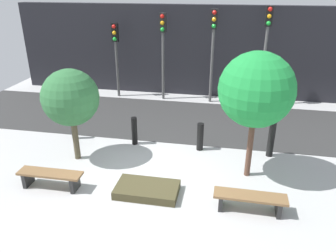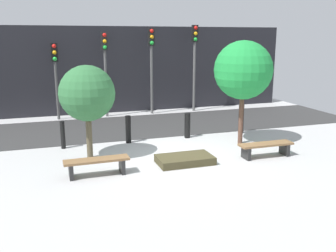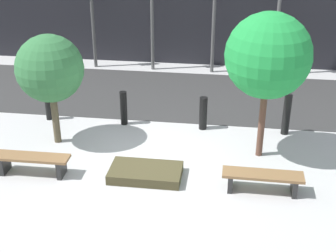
{
  "view_description": "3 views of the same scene",
  "coord_description": "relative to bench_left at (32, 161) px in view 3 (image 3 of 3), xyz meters",
  "views": [
    {
      "loc": [
        1.8,
        -7.08,
        4.92
      ],
      "look_at": [
        0.39,
        0.34,
        1.55
      ],
      "focal_mm": 35.0,
      "sensor_mm": 36.0,
      "label": 1
    },
    {
      "loc": [
        -3.59,
        -9.89,
        3.49
      ],
      "look_at": [
        -0.52,
        -0.47,
        1.13
      ],
      "focal_mm": 40.0,
      "sensor_mm": 36.0,
      "label": 2
    },
    {
      "loc": [
        1.69,
        -9.05,
        5.5
      ],
      "look_at": [
        0.45,
        -0.11,
        1.12
      ],
      "focal_mm": 50.0,
      "sensor_mm": 36.0,
      "label": 3
    }
  ],
  "objects": [
    {
      "name": "bench_right",
      "position": [
        5.0,
        0.0,
        -0.02
      ],
      "size": [
        1.67,
        0.45,
        0.42
      ],
      "rotation": [
        0.0,
        0.0,
        -0.01
      ],
      "color": "black",
      "rests_on": "ground"
    },
    {
      "name": "traffic_light_west",
      "position": [
        -0.67,
        7.39,
        1.95
      ],
      "size": [
        0.28,
        0.27,
        3.26
      ],
      "color": "#484848",
      "rests_on": "ground"
    },
    {
      "name": "tree_behind_right_bench",
      "position": [
        5.0,
        1.55,
        2.13
      ],
      "size": [
        1.9,
        1.9,
        3.41
      ],
      "color": "brown",
      "rests_on": "ground"
    },
    {
      "name": "planter_bed",
      "position": [
        2.5,
        0.2,
        -0.21
      ],
      "size": [
        1.57,
        0.9,
        0.22
      ],
      "primitive_type": "cube",
      "color": "#403A23",
      "rests_on": "ground"
    },
    {
      "name": "bollard_right",
      "position": [
        5.7,
        2.79,
        0.23
      ],
      "size": [
        0.2,
        0.2,
        1.09
      ],
      "primitive_type": "cylinder",
      "color": "black",
      "rests_on": "ground"
    },
    {
      "name": "building_facade",
      "position": [
        2.5,
        8.43,
        1.67
      ],
      "size": [
        16.2,
        0.5,
        3.99
      ],
      "primitive_type": "cube",
      "color": "black",
      "rests_on": "ground"
    },
    {
      "name": "bollard_left",
      "position": [
        1.43,
        2.79,
        0.14
      ],
      "size": [
        0.19,
        0.19,
        0.93
      ],
      "primitive_type": "cylinder",
      "color": "black",
      "rests_on": "ground"
    },
    {
      "name": "bench_left",
      "position": [
        0.0,
        0.0,
        0.0
      ],
      "size": [
        1.67,
        0.43,
        0.45
      ],
      "rotation": [
        0.0,
        0.0,
        0.01
      ],
      "color": "black",
      "rests_on": "ground"
    },
    {
      "name": "bollard_center",
      "position": [
        3.57,
        2.79,
        0.13
      ],
      "size": [
        0.21,
        0.21,
        0.89
      ],
      "primitive_type": "cylinder",
      "color": "black",
      "rests_on": "ground"
    },
    {
      "name": "tree_behind_left_bench",
      "position": [
        0.0,
        1.55,
        1.6
      ],
      "size": [
        1.61,
        1.61,
        2.74
      ],
      "color": "brown",
      "rests_on": "ground"
    },
    {
      "name": "road_strip",
      "position": [
        2.5,
        5.07,
        -0.32
      ],
      "size": [
        18.0,
        4.06,
        0.01
      ],
      "primitive_type": "cube",
      "color": "#313131",
      "rests_on": "ground"
    },
    {
      "name": "ground_plane",
      "position": [
        2.5,
        0.64,
        -0.32
      ],
      "size": [
        18.0,
        18.0,
        0.0
      ],
      "primitive_type": "plane",
      "color": "#ADADAD"
    },
    {
      "name": "bollard_far_left",
      "position": [
        -0.7,
        2.79,
        0.13
      ],
      "size": [
        0.15,
        0.15,
        0.9
      ],
      "primitive_type": "cylinder",
      "color": "black",
      "rests_on": "ground"
    }
  ]
}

